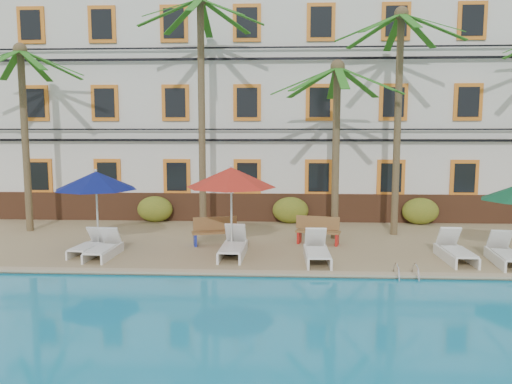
# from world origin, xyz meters

# --- Properties ---
(ground) EXTENTS (100.00, 100.00, 0.00)m
(ground) POSITION_xyz_m (0.00, 0.00, 0.00)
(ground) COLOR #384C23
(ground) RESTS_ON ground
(pool_deck) EXTENTS (30.00, 12.00, 0.25)m
(pool_deck) POSITION_xyz_m (0.00, 5.00, 0.12)
(pool_deck) COLOR tan
(pool_deck) RESTS_ON ground
(pool_coping) EXTENTS (30.00, 0.35, 0.06)m
(pool_coping) POSITION_xyz_m (0.00, -0.90, 0.28)
(pool_coping) COLOR tan
(pool_coping) RESTS_ON pool_deck
(hotel_building) EXTENTS (25.40, 6.44, 10.22)m
(hotel_building) POSITION_xyz_m (0.00, 9.98, 5.37)
(hotel_building) COLOR silver
(hotel_building) RESTS_ON pool_deck
(palm_a) EXTENTS (4.65, 4.65, 7.08)m
(palm_a) POSITION_xyz_m (-9.76, 4.51, 4.88)
(palm_a) COLOR brown
(palm_a) RESTS_ON pool_deck
(palm_b) EXTENTS (4.65, 4.65, 8.83)m
(palm_b) POSITION_xyz_m (-3.04, 4.61, 5.89)
(palm_b) COLOR brown
(palm_b) RESTS_ON pool_deck
(palm_c) EXTENTS (4.65, 4.65, 6.29)m
(palm_c) POSITION_xyz_m (1.85, 3.74, 4.42)
(palm_c) COLOR brown
(palm_c) RESTS_ON pool_deck
(palm_d) EXTENTS (4.65, 4.65, 8.21)m
(palm_d) POSITION_xyz_m (4.14, 4.50, 5.54)
(palm_d) COLOR brown
(palm_d) RESTS_ON pool_deck
(shrub_left) EXTENTS (1.50, 0.90, 1.10)m
(shrub_left) POSITION_xyz_m (-5.39, 6.60, 0.80)
(shrub_left) COLOR #1F5518
(shrub_left) RESTS_ON pool_deck
(shrub_mid) EXTENTS (1.50, 0.90, 1.10)m
(shrub_mid) POSITION_xyz_m (0.33, 6.60, 0.80)
(shrub_mid) COLOR #1F5518
(shrub_mid) RESTS_ON pool_deck
(shrub_right) EXTENTS (1.50, 0.90, 1.10)m
(shrub_right) POSITION_xyz_m (5.67, 6.60, 0.80)
(shrub_right) COLOR #1F5518
(shrub_right) RESTS_ON pool_deck
(umbrella_blue) EXTENTS (2.63, 2.63, 2.63)m
(umbrella_blue) POSITION_xyz_m (-6.00, 1.63, 2.49)
(umbrella_blue) COLOR black
(umbrella_blue) RESTS_ON pool_deck
(umbrella_red) EXTENTS (2.81, 2.81, 2.80)m
(umbrella_red) POSITION_xyz_m (-1.63, 1.34, 2.64)
(umbrella_red) COLOR black
(umbrella_red) RESTS_ON pool_deck
(lounger_a) EXTENTS (0.80, 1.73, 0.79)m
(lounger_a) POSITION_xyz_m (-6.09, 1.05, 0.51)
(lounger_a) COLOR white
(lounger_a) RESTS_ON pool_deck
(lounger_b) EXTENTS (0.71, 1.81, 0.85)m
(lounger_b) POSITION_xyz_m (-5.49, 0.70, 0.52)
(lounger_b) COLOR white
(lounger_b) RESTS_ON pool_deck
(lounger_c) EXTENTS (0.78, 2.01, 0.94)m
(lounger_c) POSITION_xyz_m (-1.54, 0.97, 0.55)
(lounger_c) COLOR white
(lounger_c) RESTS_ON pool_deck
(lounger_d) EXTENTS (0.72, 1.97, 0.93)m
(lounger_d) POSITION_xyz_m (0.99, 0.50, 0.55)
(lounger_d) COLOR white
(lounger_d) RESTS_ON pool_deck
(lounger_e) EXTENTS (0.72, 1.98, 0.93)m
(lounger_e) POSITION_xyz_m (5.10, 0.77, 0.55)
(lounger_e) COLOR white
(lounger_e) RESTS_ON pool_deck
(lounger_f) EXTENTS (0.90, 2.01, 0.92)m
(lounger_f) POSITION_xyz_m (6.44, 0.47, 0.55)
(lounger_f) COLOR white
(lounger_f) RESTS_ON pool_deck
(bench_left) EXTENTS (1.57, 0.85, 0.93)m
(bench_left) POSITION_xyz_m (-2.35, 2.57, 0.72)
(bench_left) COLOR olive
(bench_left) RESTS_ON pool_deck
(bench_right) EXTENTS (1.57, 0.82, 0.93)m
(bench_right) POSITION_xyz_m (1.21, 2.85, 0.72)
(bench_right) COLOR olive
(bench_right) RESTS_ON pool_deck
(pool_ladder) EXTENTS (0.54, 0.74, 0.74)m
(pool_ladder) POSITION_xyz_m (3.23, -1.00, 0.25)
(pool_ladder) COLOR silver
(pool_ladder) RESTS_ON ground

